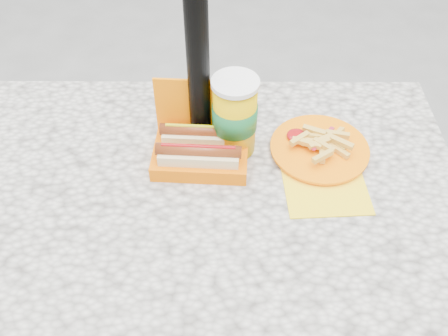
{
  "coord_description": "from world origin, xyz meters",
  "views": [
    {
      "loc": [
        0.06,
        -0.73,
        1.6
      ],
      "look_at": [
        0.06,
        0.02,
        0.8
      ],
      "focal_mm": 40.0,
      "sensor_mm": 36.0,
      "label": 1
    }
  ],
  "objects_px": {
    "umbrella_pole": "(196,11)",
    "fries_plate": "(320,150)",
    "hotdog_box": "(201,148)",
    "soda_cup": "(235,116)"
  },
  "relations": [
    {
      "from": "fries_plate",
      "to": "hotdog_box",
      "type": "bearing_deg",
      "value": -175.82
    },
    {
      "from": "umbrella_pole",
      "to": "fries_plate",
      "type": "bearing_deg",
      "value": -9.16
    },
    {
      "from": "fries_plate",
      "to": "soda_cup",
      "type": "xyz_separation_m",
      "value": [
        -0.2,
        0.02,
        0.09
      ]
    },
    {
      "from": "umbrella_pole",
      "to": "fries_plate",
      "type": "xyz_separation_m",
      "value": [
        0.28,
        -0.05,
        -0.34
      ]
    },
    {
      "from": "umbrella_pole",
      "to": "soda_cup",
      "type": "relative_size",
      "value": 11.03
    },
    {
      "from": "fries_plate",
      "to": "soda_cup",
      "type": "height_order",
      "value": "soda_cup"
    },
    {
      "from": "umbrella_pole",
      "to": "soda_cup",
      "type": "bearing_deg",
      "value": -16.58
    },
    {
      "from": "umbrella_pole",
      "to": "hotdog_box",
      "type": "relative_size",
      "value": 9.68
    },
    {
      "from": "hotdog_box",
      "to": "fries_plate",
      "type": "xyz_separation_m",
      "value": [
        0.28,
        0.02,
        -0.03
      ]
    },
    {
      "from": "hotdog_box",
      "to": "soda_cup",
      "type": "bearing_deg",
      "value": 31.7
    }
  ]
}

